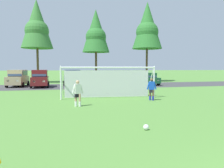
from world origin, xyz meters
TOP-DOWN VIEW (x-y plane):
  - ground_plane at (0.00, 15.00)m, footprint 400.00×400.00m
  - parking_lot_strip at (0.00, 26.48)m, footprint 52.00×8.40m
  - soccer_ball at (-1.19, 5.66)m, footprint 0.22×0.22m
  - soccer_goal at (-0.74, 14.98)m, footprint 7.56×2.58m
  - player_midfield_center at (2.10, 12.68)m, footprint 0.71×0.33m
  - player_defender_far at (-3.42, 11.39)m, footprint 0.75×0.34m
  - parked_car_slot_far_left at (-10.00, 27.64)m, footprint 2.35×4.71m
  - parked_car_slot_left at (-7.10, 26.08)m, footprint 2.26×4.67m
  - parked_car_slot_center_left at (-3.10, 26.61)m, footprint 2.32×4.70m
  - parked_car_slot_center at (-0.70, 25.66)m, footprint 2.05×4.21m
  - parked_car_slot_center_right at (2.02, 26.64)m, footprint 2.11×4.24m
  - parked_car_slot_right at (4.93, 27.15)m, footprint 2.20×4.28m
  - parked_car_slot_far_right at (7.61, 26.27)m, footprint 2.08×4.22m
  - tree_left_edge at (-8.28, 34.90)m, footprint 5.05×5.05m
  - tree_mid_left at (1.17, 33.54)m, footprint 4.53×4.53m
  - tree_center_back at (10.28, 33.57)m, footprint 5.22×5.22m

SIDE VIEW (x-z plane):
  - ground_plane at x=0.00m, z-range 0.00..0.00m
  - parking_lot_strip at x=0.00m, z-range 0.00..0.01m
  - soccer_ball at x=-1.19m, z-range 0.00..0.22m
  - player_midfield_center at x=2.10m, z-range 0.00..1.64m
  - player_defender_far at x=-3.42m, z-range 0.00..1.64m
  - parked_car_slot_center at x=-0.70m, z-range 0.02..1.74m
  - parked_car_slot_center_right at x=2.02m, z-range 0.02..1.74m
  - parked_car_slot_right at x=4.93m, z-range 0.02..1.74m
  - parked_car_slot_far_right at x=7.61m, z-range 0.02..1.74m
  - parked_car_slot_far_left at x=-10.00m, z-range 0.03..2.19m
  - parked_car_slot_left at x=-7.10m, z-range 0.03..2.19m
  - parked_car_slot_center_left at x=-3.10m, z-range 0.03..2.19m
  - soccer_goal at x=-0.74m, z-range 0.01..2.58m
  - tree_mid_left at x=1.17m, z-range 2.27..14.35m
  - tree_left_edge at x=-8.28m, z-range 2.54..16.01m
  - tree_center_back at x=10.28m, z-range 2.62..16.56m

